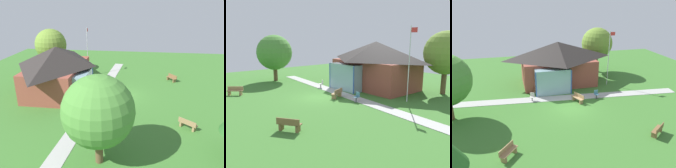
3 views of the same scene
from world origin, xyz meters
TOP-DOWN VIEW (x-y plane):
  - ground_plane at (0.00, 0.00)m, footprint 44.00×44.00m
  - pavilion at (0.30, 7.04)m, footprint 9.54×7.05m
  - footpath at (0.00, 2.45)m, footprint 25.06×3.31m
  - flagpole at (6.04, 5.07)m, footprint 0.64×0.08m
  - bench_front_right at (5.37, -5.99)m, footprint 1.48×1.23m
  - bench_front_left at (-5.94, -5.89)m, footprint 1.27×1.45m
  - bench_rear_near_path at (1.11, 1.18)m, footprint 1.00×1.55m
  - patio_chair_west at (-3.39, 2.55)m, footprint 0.57×0.57m
  - patio_chair_lawn_spare at (3.28, 1.61)m, footprint 0.46×0.46m
  - tree_west_hedge at (-10.69, 0.47)m, footprint 4.42×4.42m
  - tree_behind_pavilion_right at (6.59, 10.28)m, footprint 4.22×4.22m

SIDE VIEW (x-z plane):
  - ground_plane at x=0.00m, z-range 0.00..0.00m
  - footpath at x=0.00m, z-range 0.00..0.03m
  - bench_front_right at x=5.37m, z-range -0.02..0.82m
  - bench_front_left at x=-5.94m, z-range -0.02..0.82m
  - bench_rear_near_path at x=1.11m, z-range -0.02..0.82m
  - patio_chair_west at x=-3.39m, z-range -0.01..0.85m
  - patio_chair_lawn_spare at x=3.28m, z-range -0.01..0.85m
  - pavilion at x=0.30m, z-range 0.11..5.21m
  - flagpole at x=6.04m, z-range 0.30..6.78m
  - tree_west_hedge at x=-10.69m, z-range 0.70..6.56m
  - tree_behind_pavilion_right at x=6.59m, z-range 0.96..7.14m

